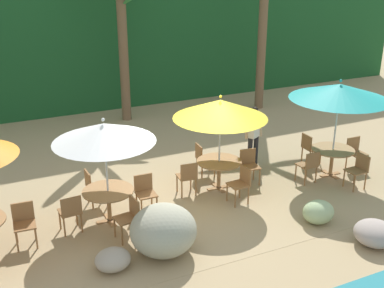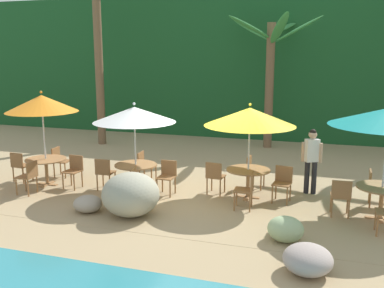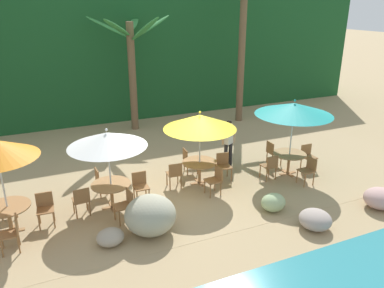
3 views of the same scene
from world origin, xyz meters
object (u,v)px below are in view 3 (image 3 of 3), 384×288
dining_table_white (111,188)px  umbrella_yellow (200,122)px  chair_teal_left (270,165)px  chair_white_left (81,199)px  palm_tree_second (132,55)px  chair_yellow_right (216,178)px  umbrella_white (107,140)px  chair_teal_seaward (308,155)px  palm_tree_third (243,31)px  chair_white_right (126,203)px  dining_table_orange (8,211)px  chair_teal_right (308,169)px  umbrella_teal (294,109)px  chair_orange_seaward (45,207)px  chair_orange_right (13,231)px  chair_yellow_inland (188,159)px  chair_teal_inland (272,151)px  chair_white_inland (101,180)px  chair_orange_inland (3,200)px  chair_yellow_left (175,173)px  waiter_in_white (229,140)px  dining_table_yellow (200,166)px  dining_table_teal (289,157)px  chair_white_seaward (140,184)px  chair_yellow_seaward (224,164)px

dining_table_white → umbrella_yellow: umbrella_yellow is taller
chair_teal_left → chair_white_left: bearing=178.5°
palm_tree_second → chair_white_left: bearing=-116.6°
chair_white_left → chair_yellow_right: same height
umbrella_white → chair_teal_left: 5.31m
palm_tree_second → chair_teal_seaward: bearing=-57.7°
palm_tree_third → chair_white_right: bearing=-137.7°
dining_table_orange → chair_teal_right: (8.64, -0.83, -0.10)m
umbrella_teal → palm_tree_second: (-3.38, 6.77, 1.07)m
chair_teal_right → palm_tree_second: bearing=114.6°
umbrella_yellow → chair_teal_left: size_ratio=2.75×
chair_yellow_right → chair_orange_seaward: bearing=176.5°
chair_orange_right → umbrella_white: umbrella_white is taller
chair_yellow_inland → chair_teal_inland: bearing=-10.7°
chair_teal_seaward → palm_tree_second: bearing=122.3°
dining_table_white → palm_tree_third: 10.19m
chair_white_inland → chair_white_right: bearing=-79.0°
chair_orange_right → umbrella_yellow: 5.80m
dining_table_orange → dining_table_white: 2.62m
chair_white_inland → chair_yellow_inland: 3.02m
chair_orange_inland → chair_yellow_inland: (5.63, 0.60, 0.00)m
chair_orange_inland → chair_white_right: 3.31m
chair_white_inland → chair_yellow_left: 2.21m
waiter_in_white → chair_white_inland: bearing=-175.4°
chair_yellow_inland → chair_yellow_right: (0.16, -1.70, 0.00)m
chair_yellow_right → chair_teal_left: size_ratio=1.00×
chair_yellow_right → chair_teal_seaward: same height
umbrella_white → dining_table_yellow: (2.89, 0.39, -1.43)m
chair_teal_left → palm_tree_third: bearing=68.2°
dining_table_yellow → chair_yellow_left: size_ratio=1.26×
chair_teal_seaward → dining_table_teal: bearing=-174.6°
chair_white_inland → chair_white_right: size_ratio=1.00×
dining_table_yellow → umbrella_teal: (3.03, -0.56, 1.65)m
umbrella_white → dining_table_white: (0.00, 0.00, -1.43)m
dining_table_orange → chair_yellow_left: chair_yellow_left is taller
umbrella_white → chair_white_right: umbrella_white is taller
chair_white_left → chair_teal_right: bearing=-7.2°
chair_teal_seaward → chair_teal_left: size_ratio=1.00×
umbrella_white → chair_yellow_right: bearing=-8.5°
umbrella_teal → chair_white_seaward: bearing=177.3°
chair_teal_seaward → chair_orange_right: bearing=-174.1°
dining_table_teal → chair_teal_seaward: size_ratio=1.26×
chair_white_right → dining_table_yellow: bearing=24.5°
dining_table_teal → umbrella_teal: bearing=-90.0°
chair_yellow_right → chair_white_right: bearing=-172.3°
chair_yellow_inland → chair_orange_inland: bearing=-173.9°
chair_orange_seaward → chair_teal_seaward: same height
chair_white_inland → chair_yellow_seaward: 3.90m
chair_orange_seaward → umbrella_teal: size_ratio=0.34×
chair_white_seaward → waiter_in_white: size_ratio=0.51×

